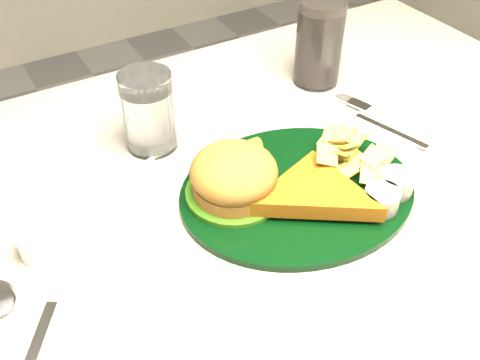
{
  "coord_description": "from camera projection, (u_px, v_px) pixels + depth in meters",
  "views": [
    {
      "loc": [
        -0.24,
        -0.4,
        1.2
      ],
      "look_at": [
        -0.01,
        0.0,
        0.8
      ],
      "focal_mm": 40.0,
      "sensor_mm": 36.0,
      "label": 1
    }
  ],
  "objects": [
    {
      "name": "dinner_plate",
      "position": [
        299.0,
        173.0,
        0.65
      ],
      "size": [
        0.33,
        0.29,
        0.07
      ],
      "primitive_type": null,
      "rotation": [
        0.0,
        0.0,
        -0.15
      ],
      "color": "black",
      "rests_on": "table"
    },
    {
      "name": "water_glass",
      "position": [
        149.0,
        112.0,
        0.71
      ],
      "size": [
        0.07,
        0.07,
        0.11
      ],
      "primitive_type": "cylinder",
      "rotation": [
        0.0,
        0.0,
        -0.03
      ],
      "color": "white",
      "rests_on": "table"
    },
    {
      "name": "cola_glass",
      "position": [
        319.0,
        43.0,
        0.84
      ],
      "size": [
        0.09,
        0.09,
        0.14
      ],
      "primitive_type": "cylinder",
      "rotation": [
        0.0,
        0.0,
        -0.34
      ],
      "color": "black",
      "rests_on": "table"
    },
    {
      "name": "fork_napkin",
      "position": [
        386.0,
        128.0,
        0.77
      ],
      "size": [
        0.15,
        0.18,
        0.01
      ],
      "primitive_type": null,
      "rotation": [
        0.0,
        0.0,
        0.29
      ],
      "color": "white",
      "rests_on": "table"
    },
    {
      "name": "spoon",
      "position": [
        31.0,
        356.0,
        0.5
      ],
      "size": [
        0.13,
        0.17,
        0.01
      ],
      "primitive_type": null,
      "rotation": [
        0.0,
        0.0,
        -0.57
      ],
      "color": "silver",
      "rests_on": "table"
    },
    {
      "name": "ramekin",
      "position": [
        39.0,
        242.0,
        0.59
      ],
      "size": [
        0.06,
        0.06,
        0.03
      ],
      "primitive_type": "cylinder",
      "rotation": [
        0.0,
        0.0,
        -0.37
      ],
      "color": "white",
      "rests_on": "table"
    },
    {
      "name": "wrapped_straw",
      "position": [
        184.0,
        132.0,
        0.77
      ],
      "size": [
        0.18,
        0.13,
        0.01
      ],
      "primitive_type": null,
      "rotation": [
        0.0,
        0.0,
        0.47
      ],
      "color": "white",
      "rests_on": "table"
    }
  ]
}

